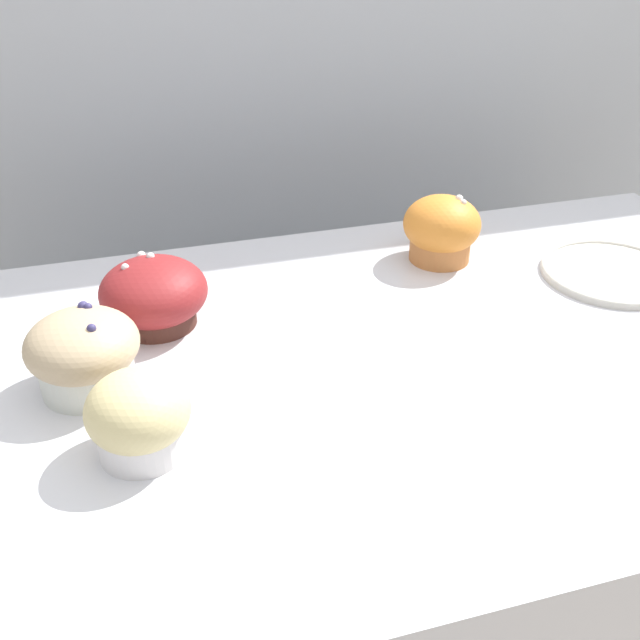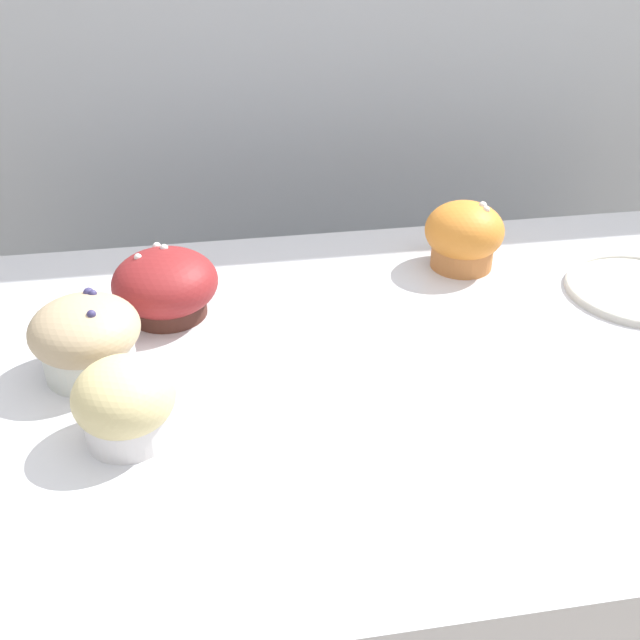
# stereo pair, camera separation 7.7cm
# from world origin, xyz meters

# --- Properties ---
(wall_back) EXTENTS (3.20, 0.10, 1.80)m
(wall_back) POSITION_xyz_m (0.00, 0.60, 0.90)
(wall_back) COLOR #B2B7BC
(wall_back) RESTS_ON ground
(display_counter) EXTENTS (1.00, 0.64, 0.90)m
(display_counter) POSITION_xyz_m (0.00, 0.00, 0.45)
(display_counter) COLOR silver
(display_counter) RESTS_ON ground
(muffin_front_center) EXTENTS (0.09, 0.09, 0.08)m
(muffin_front_center) POSITION_xyz_m (-0.30, -0.08, 0.93)
(muffin_front_center) COLOR white
(muffin_front_center) RESTS_ON display_counter
(muffin_back_left) EXTENTS (0.10, 0.10, 0.09)m
(muffin_back_left) POSITION_xyz_m (0.11, 0.19, 0.94)
(muffin_back_left) COLOR #CB793E
(muffin_back_left) RESTS_ON display_counter
(muffin_back_right) EXTENTS (0.11, 0.11, 0.08)m
(muffin_back_right) POSITION_xyz_m (-0.34, 0.03, 0.94)
(muffin_back_right) COLOR silver
(muffin_back_right) RESTS_ON display_counter
(muffin_front_right) EXTENTS (0.12, 0.12, 0.08)m
(muffin_front_right) POSITION_xyz_m (-0.26, 0.13, 0.93)
(muffin_front_right) COLOR #48251E
(muffin_front_right) RESTS_ON display_counter
(serving_plate) EXTENTS (0.18, 0.18, 0.01)m
(serving_plate) POSITION_xyz_m (0.30, 0.09, 0.90)
(serving_plate) COLOR beige
(serving_plate) RESTS_ON display_counter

